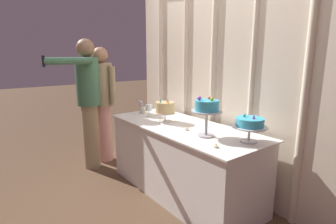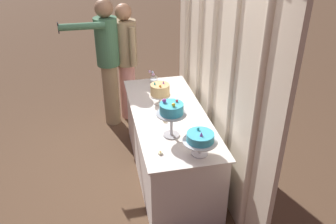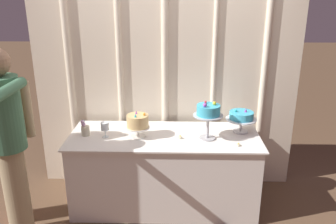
% 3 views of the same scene
% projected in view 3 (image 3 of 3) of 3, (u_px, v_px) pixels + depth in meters
% --- Properties ---
extents(ground_plane, '(24.00, 24.00, 0.00)m').
position_uv_depth(ground_plane, '(164.00, 208.00, 3.59)').
color(ground_plane, brown).
extents(draped_curtain, '(2.83, 0.16, 2.85)m').
position_uv_depth(draped_curtain, '(164.00, 51.00, 3.62)').
color(draped_curtain, beige).
rests_on(draped_curtain, ground_plane).
extents(cake_table, '(1.87, 0.76, 0.78)m').
position_uv_depth(cake_table, '(164.00, 170.00, 3.56)').
color(cake_table, white).
rests_on(cake_table, ground_plane).
extents(cake_display_leftmost, '(0.23, 0.23, 0.26)m').
position_uv_depth(cake_display_leftmost, '(138.00, 122.00, 3.34)').
color(cake_display_leftmost, silver).
rests_on(cake_display_leftmost, cake_table).
extents(cake_display_center, '(0.28, 0.28, 0.38)m').
position_uv_depth(cake_display_center, '(208.00, 112.00, 3.26)').
color(cake_display_center, '#B2B2B7').
rests_on(cake_display_center, cake_table).
extents(cake_display_rightmost, '(0.31, 0.31, 0.25)m').
position_uv_depth(cake_display_rightmost, '(241.00, 117.00, 3.45)').
color(cake_display_rightmost, silver).
rests_on(cake_display_rightmost, cake_table).
extents(wine_glass, '(0.08, 0.08, 0.15)m').
position_uv_depth(wine_glass, '(105.00, 127.00, 3.35)').
color(wine_glass, silver).
rests_on(wine_glass, cake_table).
extents(flower_vase, '(0.08, 0.11, 0.18)m').
position_uv_depth(flower_vase, '(85.00, 129.00, 3.40)').
color(flower_vase, beige).
rests_on(flower_vase, cake_table).
extents(tealight_far_left, '(0.04, 0.04, 0.04)m').
position_uv_depth(tealight_far_left, '(180.00, 137.00, 3.34)').
color(tealight_far_left, beige).
rests_on(tealight_far_left, cake_table).
extents(tealight_near_left, '(0.04, 0.04, 0.03)m').
position_uv_depth(tealight_near_left, '(238.00, 145.00, 3.19)').
color(tealight_near_left, beige).
rests_on(tealight_near_left, cake_table).
extents(guest_man_dark_suit, '(0.44, 0.40, 1.63)m').
position_uv_depth(guest_man_dark_suit, '(7.00, 134.00, 3.15)').
color(guest_man_dark_suit, '#D6938E').
rests_on(guest_man_dark_suit, ground_plane).
extents(guest_man_pink_jacket, '(0.46, 0.71, 1.72)m').
position_uv_depth(guest_man_pink_jacket, '(7.00, 138.00, 2.88)').
color(guest_man_pink_jacket, '#9E8966').
rests_on(guest_man_pink_jacket, ground_plane).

